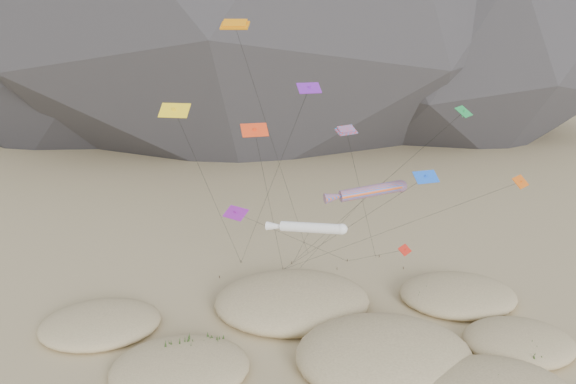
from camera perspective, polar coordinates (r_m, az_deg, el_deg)
The scene contains 8 objects.
dunes at distance 49.34m, azimuth 3.95°, elevation -16.22°, with size 47.74×34.33×3.92m.
dune_grass at distance 49.05m, azimuth 3.06°, elevation -16.24°, with size 40.47×29.06×1.44m.
kite_stakes at distance 67.07m, azimuth 2.60°, elevation -7.44°, with size 21.51×4.76×0.30m.
rainbow_tube_kite at distance 53.02m, azimuth 8.15°, elevation 0.06°, with size 8.37×12.15×13.40m.
white_tube_kite at distance 50.30m, azimuth 2.01°, elevation -3.63°, with size 6.94×17.36×10.79m.
orange_parafoil at distance 48.62m, azimuth -5.24°, elevation 16.05°, with size 10.67×16.65×27.92m.
multi_parafoil at distance 53.92m, azimuth 6.00°, elevation 6.04°, with size 8.12×11.24×18.29m.
delta_kites at distance 49.99m, azimuth 4.38°, elevation 3.39°, with size 32.37×19.77×22.75m.
Camera 1 is at (-10.24, -36.31, 27.32)m, focal length 35.00 mm.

